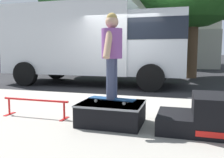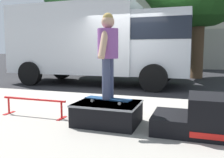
# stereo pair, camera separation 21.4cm
# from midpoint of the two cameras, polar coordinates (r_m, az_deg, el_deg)

# --- Properties ---
(ground_plane) EXTENTS (140.00, 140.00, 0.00)m
(ground_plane) POSITION_cam_midpoint_polar(r_m,az_deg,el_deg) (7.17, -1.11, -3.93)
(ground_plane) COLOR black
(sidewalk_slab) EXTENTS (50.00, 5.00, 0.12)m
(sidewalk_slab) POSITION_cam_midpoint_polar(r_m,az_deg,el_deg) (4.46, -12.86, -9.94)
(sidewalk_slab) COLOR gray
(sidewalk_slab) RESTS_ON ground
(skate_box) EXTENTS (1.04, 0.82, 0.36)m
(skate_box) POSITION_cam_midpoint_polar(r_m,az_deg,el_deg) (4.03, -1.66, -7.86)
(skate_box) COLOR black
(skate_box) RESTS_ON sidewalk_slab
(kicker_ramp) EXTENTS (1.02, 0.84, 0.56)m
(kicker_ramp) POSITION_cam_midpoint_polar(r_m,az_deg,el_deg) (3.84, 18.31, -8.32)
(kicker_ramp) COLOR black
(kicker_ramp) RESTS_ON sidewalk_slab
(grind_rail) EXTENTS (1.31, 0.28, 0.34)m
(grind_rail) POSITION_cam_midpoint_polar(r_m,az_deg,el_deg) (4.68, -18.82, -5.49)
(grind_rail) COLOR red
(grind_rail) RESTS_ON sidewalk_slab
(skateboard) EXTENTS (0.80, 0.30, 0.07)m
(skateboard) POSITION_cam_midpoint_polar(r_m,az_deg,el_deg) (3.99, -1.57, -4.75)
(skateboard) COLOR navy
(skateboard) RESTS_ON skate_box
(skater_kid) EXTENTS (0.33, 0.71, 1.37)m
(skater_kid) POSITION_cam_midpoint_polar(r_m,az_deg,el_deg) (3.91, -1.61, 7.12)
(skater_kid) COLOR #3F4766
(skater_kid) RESTS_ON skateboard
(box_truck) EXTENTS (6.91, 2.63, 3.05)m
(box_truck) POSITION_cam_midpoint_polar(r_m,az_deg,el_deg) (9.56, -4.65, 8.96)
(box_truck) COLOR silver
(box_truck) RESTS_ON ground
(house_behind) EXTENTS (9.54, 8.22, 8.40)m
(house_behind) POSITION_cam_midpoint_polar(r_m,az_deg,el_deg) (22.69, 11.31, 14.00)
(house_behind) COLOR beige
(house_behind) RESTS_ON ground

